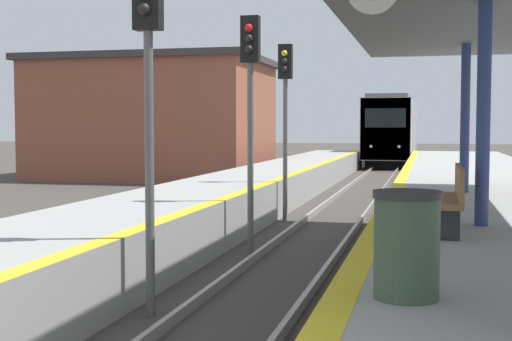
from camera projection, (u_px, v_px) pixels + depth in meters
The scene contains 7 objects.
train at pixel (394, 130), 49.22m from camera, with size 2.81×19.80×4.34m.
signal_near at pixel (148, 69), 9.17m from camera, with size 0.36×0.31×4.63m.
signal_mid at pixel (250, 89), 13.86m from camera, with size 0.36×0.31×4.63m.
signal_far at pixel (285, 98), 18.64m from camera, with size 0.36×0.31×4.63m.
trash_bin at pixel (407, 244), 6.04m from camera, with size 0.58×0.58×0.92m.
bench at pixel (450, 197), 9.80m from camera, with size 0.44×1.77×0.92m.
station_building at pixel (155, 118), 34.55m from camera, with size 10.82×8.27×5.75m.
Camera 1 is at (2.37, -2.92, 2.50)m, focal length 50.00 mm.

